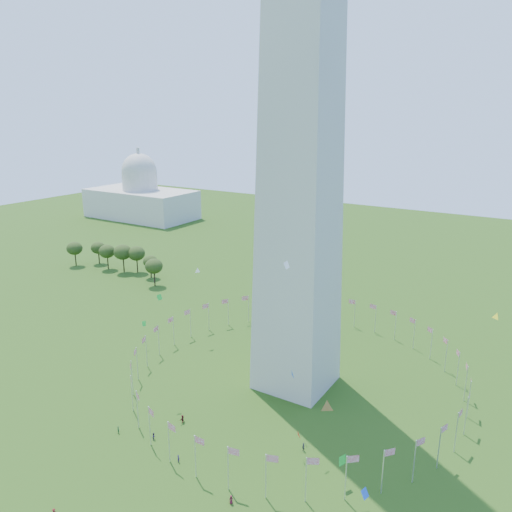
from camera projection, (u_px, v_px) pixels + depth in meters
The scene contains 6 objects.
ground at pixel (159, 512), 84.95m from camera, with size 600.00×600.00×0.00m, color #21420F.
washington_monument at pixel (305, 16), 102.32m from camera, with size 16.80×16.80×169.00m, color beige, non-canonical shape.
flag_ring at pixel (296, 366), 124.47m from camera, with size 80.24×80.24×9.00m.
capitol_building at pixel (140, 182), 316.88m from camera, with size 70.00×35.00×46.00m, color beige, non-canonical shape.
kites_aloft at pixel (304, 382), 92.19m from camera, with size 108.24×72.83×33.39m.
tree_line_west at pixel (120, 260), 211.10m from camera, with size 55.26×15.83×11.86m.
Camera 1 is at (50.79, -50.28, 65.48)m, focal length 35.00 mm.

